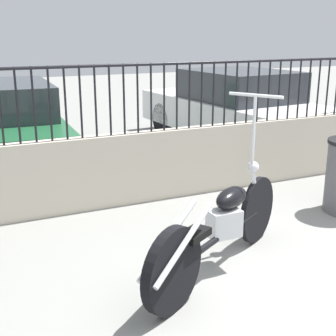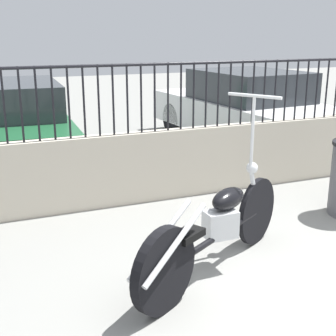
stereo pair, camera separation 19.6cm
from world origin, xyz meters
The scene contains 5 objects.
low_wall centered at (0.00, 2.82, 0.44)m, with size 9.06×0.18×0.87m.
fence_railing centered at (0.00, 2.82, 1.40)m, with size 9.06×0.04×0.82m.
motorcycle_black centered at (-0.77, 0.82, 0.42)m, with size 1.92×1.19×1.51m.
car_green centered at (-2.15, 5.04, 0.67)m, with size 2.01×4.12×1.33m.
car_white centered at (2.10, 5.06, 0.68)m, with size 2.07×4.18×1.36m.
Camera 2 is at (-2.49, -2.40, 2.04)m, focal length 50.00 mm.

